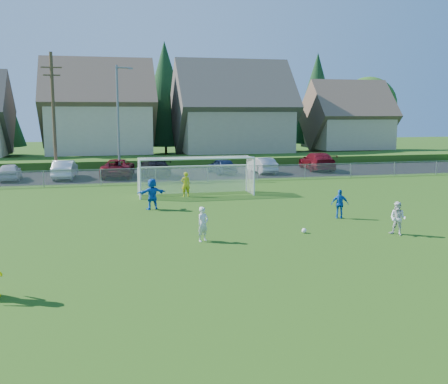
{
  "coord_description": "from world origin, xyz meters",
  "views": [
    {
      "loc": [
        -5.95,
        -17.21,
        5.44
      ],
      "look_at": [
        0.0,
        8.0,
        1.4
      ],
      "focal_mm": 42.0,
      "sensor_mm": 36.0,
      "label": 1
    }
  ],
  "objects_px": {
    "car_a": "(10,172)",
    "soccer_goal": "(196,170)",
    "car_c": "(118,168)",
    "player_white_a": "(203,224)",
    "car_e": "(222,166)",
    "player_white_b": "(398,219)",
    "player_blue_b": "(152,194)",
    "soccer_ball": "(304,231)",
    "goalkeeper": "(186,184)",
    "car_f": "(262,165)",
    "car_d": "(154,167)",
    "car_g": "(317,161)",
    "car_b": "(65,169)",
    "player_blue_a": "(340,204)"
  },
  "relations": [
    {
      "from": "soccer_goal",
      "to": "car_d",
      "type": "bearing_deg",
      "value": 98.62
    },
    {
      "from": "soccer_goal",
      "to": "car_a",
      "type": "bearing_deg",
      "value": 141.24
    },
    {
      "from": "player_blue_a",
      "to": "car_b",
      "type": "distance_m",
      "value": 24.49
    },
    {
      "from": "car_a",
      "to": "soccer_goal",
      "type": "bearing_deg",
      "value": 138.06
    },
    {
      "from": "player_white_a",
      "to": "car_e",
      "type": "bearing_deg",
      "value": 44.64
    },
    {
      "from": "car_f",
      "to": "soccer_goal",
      "type": "relative_size",
      "value": 0.56
    },
    {
      "from": "player_white_a",
      "to": "player_white_b",
      "type": "height_order",
      "value": "player_white_b"
    },
    {
      "from": "soccer_goal",
      "to": "car_f",
      "type": "bearing_deg",
      "value": 53.44
    },
    {
      "from": "soccer_ball",
      "to": "goalkeeper",
      "type": "height_order",
      "value": "goalkeeper"
    },
    {
      "from": "player_blue_b",
      "to": "car_f",
      "type": "relative_size",
      "value": 0.42
    },
    {
      "from": "player_white_b",
      "to": "player_blue_b",
      "type": "bearing_deg",
      "value": -168.99
    },
    {
      "from": "car_a",
      "to": "car_f",
      "type": "height_order",
      "value": "car_f"
    },
    {
      "from": "goalkeeper",
      "to": "soccer_goal",
      "type": "distance_m",
      "value": 1.25
    },
    {
      "from": "soccer_ball",
      "to": "car_f",
      "type": "bearing_deg",
      "value": 77.28
    },
    {
      "from": "player_white_b",
      "to": "car_g",
      "type": "xyz_separation_m",
      "value": [
        6.77,
        24.61,
        0.08
      ]
    },
    {
      "from": "soccer_ball",
      "to": "car_f",
      "type": "xyz_separation_m",
      "value": [
        5.05,
        22.38,
        0.58
      ]
    },
    {
      "from": "car_d",
      "to": "car_f",
      "type": "relative_size",
      "value": 1.27
    },
    {
      "from": "soccer_ball",
      "to": "car_g",
      "type": "height_order",
      "value": "car_g"
    },
    {
      "from": "player_blue_b",
      "to": "car_c",
      "type": "distance_m",
      "value": 15.19
    },
    {
      "from": "soccer_ball",
      "to": "car_c",
      "type": "xyz_separation_m",
      "value": [
        -7.42,
        22.44,
        0.64
      ]
    },
    {
      "from": "car_d",
      "to": "car_g",
      "type": "xyz_separation_m",
      "value": [
        15.09,
        0.68,
        0.05
      ]
    },
    {
      "from": "car_c",
      "to": "soccer_goal",
      "type": "distance_m",
      "value": 11.65
    },
    {
      "from": "player_blue_a",
      "to": "car_d",
      "type": "bearing_deg",
      "value": -48.38
    },
    {
      "from": "car_g",
      "to": "player_white_b",
      "type": "bearing_deg",
      "value": 80.9
    },
    {
      "from": "player_white_b",
      "to": "player_blue_b",
      "type": "relative_size",
      "value": 0.86
    },
    {
      "from": "car_d",
      "to": "soccer_goal",
      "type": "bearing_deg",
      "value": 93.24
    },
    {
      "from": "goalkeeper",
      "to": "car_b",
      "type": "xyz_separation_m",
      "value": [
        -8.07,
        11.07,
        -0.05
      ]
    },
    {
      "from": "soccer_goal",
      "to": "player_white_b",
      "type": "bearing_deg",
      "value": -62.97
    },
    {
      "from": "player_blue_a",
      "to": "soccer_goal",
      "type": "relative_size",
      "value": 0.2
    },
    {
      "from": "car_c",
      "to": "car_e",
      "type": "relative_size",
      "value": 1.35
    },
    {
      "from": "soccer_ball",
      "to": "car_e",
      "type": "height_order",
      "value": "car_e"
    },
    {
      "from": "car_b",
      "to": "car_d",
      "type": "xyz_separation_m",
      "value": [
        7.17,
        0.34,
        0.02
      ]
    },
    {
      "from": "car_b",
      "to": "car_d",
      "type": "height_order",
      "value": "car_d"
    },
    {
      "from": "player_blue_a",
      "to": "car_e",
      "type": "distance_m",
      "value": 19.93
    },
    {
      "from": "car_c",
      "to": "car_f",
      "type": "xyz_separation_m",
      "value": [
        12.47,
        -0.06,
        -0.06
      ]
    },
    {
      "from": "car_c",
      "to": "car_f",
      "type": "height_order",
      "value": "car_c"
    },
    {
      "from": "car_a",
      "to": "soccer_goal",
      "type": "height_order",
      "value": "soccer_goal"
    },
    {
      "from": "car_b",
      "to": "car_g",
      "type": "distance_m",
      "value": 22.28
    },
    {
      "from": "goalkeeper",
      "to": "car_d",
      "type": "xyz_separation_m",
      "value": [
        -0.91,
        11.41,
        -0.02
      ]
    },
    {
      "from": "car_g",
      "to": "player_blue_b",
      "type": "bearing_deg",
      "value": 50.08
    },
    {
      "from": "goalkeeper",
      "to": "car_d",
      "type": "distance_m",
      "value": 11.44
    },
    {
      "from": "goalkeeper",
      "to": "soccer_goal",
      "type": "height_order",
      "value": "soccer_goal"
    },
    {
      "from": "player_white_a",
      "to": "goalkeeper",
      "type": "xyz_separation_m",
      "value": [
        1.14,
        11.64,
        0.06
      ]
    },
    {
      "from": "car_b",
      "to": "player_blue_a",
      "type": "bearing_deg",
      "value": 130.7
    },
    {
      "from": "player_white_a",
      "to": "car_c",
      "type": "bearing_deg",
      "value": 66.42
    },
    {
      "from": "player_blue_b",
      "to": "car_d",
      "type": "distance_m",
      "value": 15.41
    },
    {
      "from": "player_white_b",
      "to": "car_b",
      "type": "xyz_separation_m",
      "value": [
        -15.48,
        23.59,
        -0.0
      ]
    },
    {
      "from": "soccer_ball",
      "to": "car_g",
      "type": "bearing_deg",
      "value": 65.49
    },
    {
      "from": "player_blue_b",
      "to": "car_a",
      "type": "height_order",
      "value": "player_blue_b"
    },
    {
      "from": "car_a",
      "to": "car_b",
      "type": "bearing_deg",
      "value": 178.25
    }
  ]
}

